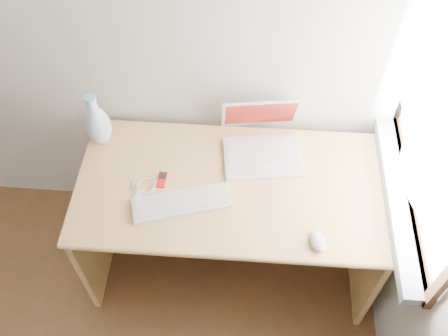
# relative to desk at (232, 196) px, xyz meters

# --- Properties ---
(back_wall) EXTENTS (3.50, 0.04, 2.60)m
(back_wall) POSITION_rel_desk_xyz_m (-0.96, 0.32, 0.77)
(back_wall) COLOR silver
(back_wall) RESTS_ON floor
(window) EXTENTS (0.11, 0.99, 1.10)m
(window) POSITION_rel_desk_xyz_m (0.76, -0.13, 0.74)
(window) COLOR white
(window) RESTS_ON right_wall
(desk) EXTENTS (1.42, 0.71, 0.75)m
(desk) POSITION_rel_desk_xyz_m (0.00, 0.00, 0.00)
(desk) COLOR #DCB56B
(desk) RESTS_ON floor
(laptop) EXTENTS (0.39, 0.35, 0.25)m
(laptop) POSITION_rel_desk_xyz_m (0.14, 0.13, 0.27)
(laptop) COLOR white
(laptop) RESTS_ON desk
(external_keyboard) EXTENTS (0.45, 0.25, 0.02)m
(external_keyboard) POSITION_rel_desk_xyz_m (-0.21, -0.20, 0.23)
(external_keyboard) COLOR white
(external_keyboard) RESTS_ON desk
(mouse) EXTENTS (0.09, 0.12, 0.04)m
(mouse) POSITION_rel_desk_xyz_m (0.38, -0.36, 0.23)
(mouse) COLOR white
(mouse) RESTS_ON desk
(ipod) EXTENTS (0.04, 0.09, 0.01)m
(ipod) POSITION_rel_desk_xyz_m (-0.32, -0.08, 0.22)
(ipod) COLOR #B5130C
(ipod) RESTS_ON desk
(cable_coil) EXTENTS (0.15, 0.15, 0.01)m
(cable_coil) POSITION_rel_desk_xyz_m (-0.40, -0.11, 0.22)
(cable_coil) COLOR white
(cable_coil) RESTS_ON desk
(remote) EXTENTS (0.05, 0.09, 0.01)m
(remote) POSITION_rel_desk_xyz_m (-0.41, -0.18, 0.22)
(remote) COLOR white
(remote) RESTS_ON desk
(vase) EXTENTS (0.12, 0.12, 0.30)m
(vase) POSITION_rel_desk_xyz_m (-0.64, 0.13, 0.34)
(vase) COLOR silver
(vase) RESTS_ON desk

